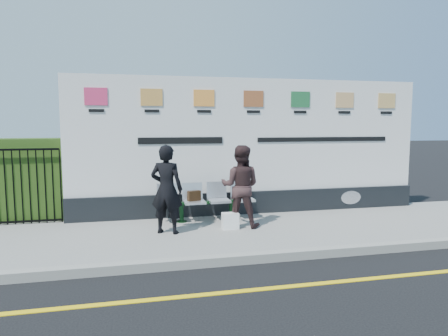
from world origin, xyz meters
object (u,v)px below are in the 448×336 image
at_px(bench, 207,210).
at_px(billboard, 252,155).
at_px(woman_left, 167,189).
at_px(woman_right, 240,186).

bearing_deg(bench, billboard, 23.93).
distance_m(bench, woman_left, 1.33).
bearing_deg(woman_right, woman_left, 30.14).
bearing_deg(woman_right, bench, -24.86).
bearing_deg(billboard, woman_left, -146.92).
xyz_separation_m(billboard, woman_right, (-0.58, -1.15, -0.50)).
xyz_separation_m(billboard, bench, (-1.14, -0.53, -1.09)).
xyz_separation_m(woman_left, woman_right, (1.44, 0.17, -0.02)).
xyz_separation_m(bench, woman_right, (0.55, -0.62, 0.58)).
bearing_deg(bench, woman_right, -49.36).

